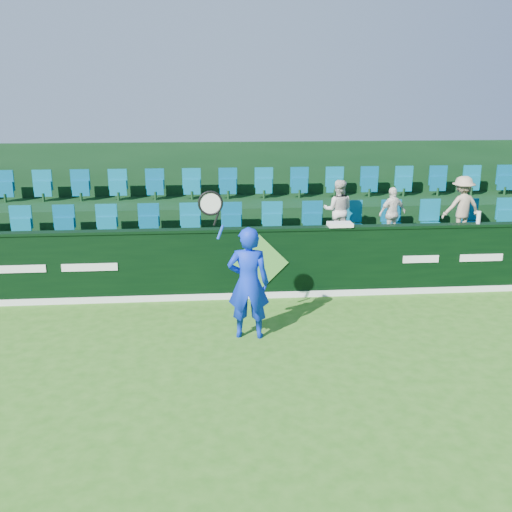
{
  "coord_description": "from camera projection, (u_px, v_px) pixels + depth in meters",
  "views": [
    {
      "loc": [
        -0.93,
        -6.24,
        3.73
      ],
      "look_at": [
        -0.15,
        2.8,
        1.15
      ],
      "focal_mm": 40.0,
      "sensor_mm": 36.0,
      "label": 1
    }
  ],
  "objects": [
    {
      "name": "ground",
      "position": [
        288.0,
        406.0,
        7.08
      ],
      "size": [
        60.0,
        60.0,
        0.0
      ],
      "primitive_type": "plane",
      "color": "#2C6919",
      "rests_on": "ground"
    },
    {
      "name": "sponsor_hoarding",
      "position": [
        259.0,
        263.0,
        10.72
      ],
      "size": [
        16.0,
        0.25,
        1.35
      ],
      "color": "black",
      "rests_on": "ground"
    },
    {
      "name": "stand_tier_front",
      "position": [
        254.0,
        260.0,
        11.85
      ],
      "size": [
        16.0,
        2.0,
        0.8
      ],
      "primitive_type": "cube",
      "color": "black",
      "rests_on": "ground"
    },
    {
      "name": "stand_tier_back",
      "position": [
        247.0,
        228.0,
        13.61
      ],
      "size": [
        16.0,
        1.8,
        1.3
      ],
      "primitive_type": "cube",
      "color": "black",
      "rests_on": "ground"
    },
    {
      "name": "stand_rear",
      "position": [
        246.0,
        201.0,
        13.88
      ],
      "size": [
        16.0,
        4.1,
        2.6
      ],
      "color": "black",
      "rests_on": "ground"
    },
    {
      "name": "seat_row_front",
      "position": [
        252.0,
        223.0,
        12.05
      ],
      "size": [
        13.5,
        0.5,
        0.6
      ],
      "primitive_type": "cube",
      "color": "#096582",
      "rests_on": "stand_tier_front"
    },
    {
      "name": "seat_row_back",
      "position": [
        246.0,
        187.0,
        13.63
      ],
      "size": [
        13.5,
        0.5,
        0.6
      ],
      "primitive_type": "cube",
      "color": "#096582",
      "rests_on": "stand_tier_back"
    },
    {
      "name": "tennis_player",
      "position": [
        248.0,
        282.0,
        8.87
      ],
      "size": [
        1.16,
        0.51,
        2.43
      ],
      "color": "#0B29CA",
      "rests_on": "ground"
    },
    {
      "name": "spectator_left",
      "position": [
        338.0,
        210.0,
        11.74
      ],
      "size": [
        0.71,
        0.61,
        1.26
      ],
      "primitive_type": "imported",
      "rotation": [
        0.0,
        0.0,
        2.9
      ],
      "color": "beige",
      "rests_on": "stand_tier_front"
    },
    {
      "name": "spectator_middle",
      "position": [
        392.0,
        213.0,
        11.85
      ],
      "size": [
        0.69,
        0.46,
        1.09
      ],
      "primitive_type": "imported",
      "rotation": [
        0.0,
        0.0,
        3.47
      ],
      "color": "white",
      "rests_on": "stand_tier_front"
    },
    {
      "name": "spectator_right",
      "position": [
        462.0,
        207.0,
        11.95
      ],
      "size": [
        0.89,
        0.59,
        1.3
      ],
      "primitive_type": "imported",
      "rotation": [
        0.0,
        0.0,
        3.27
      ],
      "color": "tan",
      "rests_on": "stand_tier_front"
    },
    {
      "name": "towel",
      "position": [
        340.0,
        224.0,
        10.66
      ],
      "size": [
        0.45,
        0.3,
        0.07
      ],
      "primitive_type": "cube",
      "color": "white",
      "rests_on": "sponsor_hoarding"
    },
    {
      "name": "drinks_bottle",
      "position": [
        479.0,
        217.0,
        10.86
      ],
      "size": [
        0.08,
        0.08,
        0.24
      ],
      "primitive_type": "cylinder",
      "color": "white",
      "rests_on": "sponsor_hoarding"
    }
  ]
}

